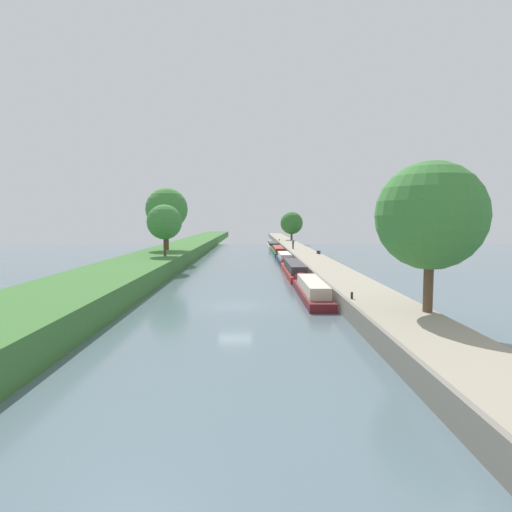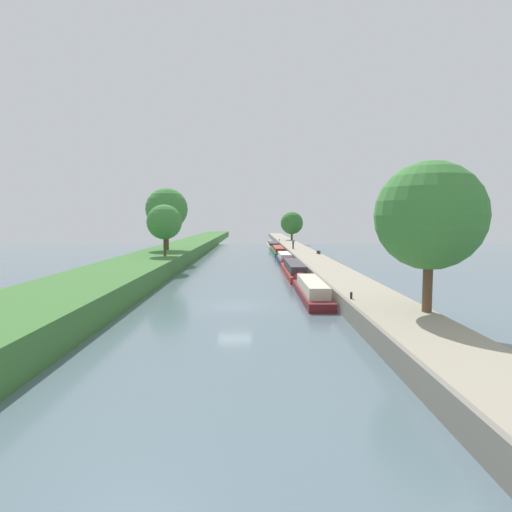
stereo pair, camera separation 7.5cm
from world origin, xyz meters
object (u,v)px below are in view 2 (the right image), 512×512
object	(u,v)px
narrowboat_cream	(272,245)
mooring_bollard_near	(351,296)
narrowboat_red	(293,269)
narrowboat_maroon	(310,289)
narrowboat_navy	(284,258)
park_bench	(319,251)
mooring_bollard_far	(279,240)
person_walking	(293,244)
narrowboat_green	(278,251)

from	to	relation	value
narrowboat_cream	mooring_bollard_near	xyz separation A→B (m)	(2.04, -70.08, 0.86)
narrowboat_red	narrowboat_maroon	bearing A→B (deg)	-89.80
narrowboat_cream	mooring_bollard_near	distance (m)	70.11
narrowboat_maroon	narrowboat_navy	xyz separation A→B (m)	(-0.05, 29.78, -0.05)
narrowboat_red	park_bench	bearing A→B (deg)	70.98
narrowboat_maroon	mooring_bollard_far	size ratio (longest dim) A/B	29.67
person_walking	park_bench	world-z (taller)	person_walking
narrowboat_maroon	mooring_bollard_near	distance (m)	7.67
person_walking	narrowboat_maroon	bearing A→B (deg)	-93.34
narrowboat_green	narrowboat_navy	bearing A→B (deg)	-89.72
person_walking	mooring_bollard_near	distance (m)	48.38
narrowboat_maroon	park_bench	xyz separation A→B (m)	(5.26, 30.10, 0.90)
narrowboat_maroon	narrowboat_green	distance (m)	44.66
mooring_bollard_near	narrowboat_maroon	bearing A→B (deg)	103.17
narrowboat_green	mooring_bollard_far	world-z (taller)	mooring_bollard_far
narrowboat_red	mooring_bollard_far	xyz separation A→B (m)	(1.79, 55.05, 0.76)
person_walking	narrowboat_navy	bearing A→B (deg)	-102.31
narrowboat_navy	narrowboat_cream	world-z (taller)	narrowboat_navy
narrowboat_navy	park_bench	xyz separation A→B (m)	(5.31, 0.32, 0.96)
narrowboat_cream	narrowboat_green	bearing A→B (deg)	-89.42
narrowboat_navy	park_bench	distance (m)	5.40
narrowboat_green	mooring_bollard_near	distance (m)	52.12
narrowboat_maroon	narrowboat_red	size ratio (longest dim) A/B	0.82
narrowboat_cream	mooring_bollard_far	size ratio (longest dim) A/B	36.37
narrowboat_navy	mooring_bollard_near	distance (m)	37.26
narrowboat_navy	mooring_bollard_far	bearing A→B (deg)	87.44
narrowboat_navy	narrowboat_cream	xyz separation A→B (m)	(-0.26, 32.87, -0.02)
narrowboat_maroon	person_walking	bearing A→B (deg)	86.66
narrowboat_navy	mooring_bollard_near	bearing A→B (deg)	-87.25
narrowboat_maroon	narrowboat_cream	distance (m)	62.65
mooring_bollard_far	narrowboat_maroon	bearing A→B (deg)	-91.43
narrowboat_cream	narrowboat_maroon	bearing A→B (deg)	-89.72
person_walking	narrowboat_red	bearing A→B (deg)	-95.30
narrowboat_red	mooring_bollard_near	size ratio (longest dim) A/B	36.32
narrowboat_navy	mooring_bollard_near	size ratio (longest dim) A/B	26.56
mooring_bollard_near	park_bench	world-z (taller)	park_bench
narrowboat_maroon	narrowboat_cream	world-z (taller)	narrowboat_maroon
narrowboat_green	mooring_bollard_near	size ratio (longest dim) A/B	36.72
person_walking	mooring_bollard_far	size ratio (longest dim) A/B	3.69
narrowboat_navy	narrowboat_maroon	bearing A→B (deg)	-89.91
narrowboat_maroon	narrowboat_green	world-z (taller)	narrowboat_maroon
narrowboat_red	mooring_bollard_near	xyz separation A→B (m)	(1.79, -22.12, 0.76)
narrowboat_green	mooring_bollard_far	size ratio (longest dim) A/B	36.72
narrowboat_cream	mooring_bollard_near	bearing A→B (deg)	-88.33
mooring_bollard_far	park_bench	xyz separation A→B (m)	(3.52, -39.64, 0.12)
narrowboat_navy	mooring_bollard_far	size ratio (longest dim) A/B	26.56
narrowboat_cream	person_walking	bearing A→B (deg)	-82.93
narrowboat_cream	mooring_bollard_far	world-z (taller)	mooring_bollard_far
park_bench	narrowboat_cream	bearing A→B (deg)	99.70
narrowboat_green	narrowboat_cream	bearing A→B (deg)	90.58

